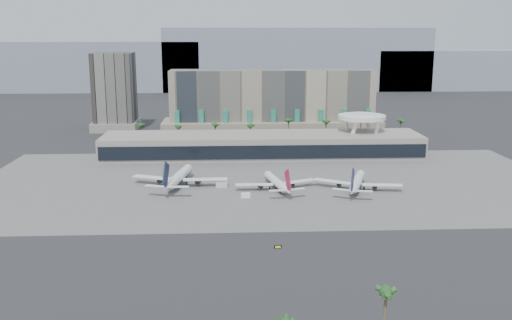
{
  "coord_description": "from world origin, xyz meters",
  "views": [
    {
      "loc": [
        -17.68,
        -190.43,
        65.6
      ],
      "look_at": [
        -6.7,
        40.0,
        13.62
      ],
      "focal_mm": 40.0,
      "sensor_mm": 36.0,
      "label": 1
    }
  ],
  "objects_px": {
    "airliner_right": "(357,182)",
    "service_vehicle_a": "(222,184)",
    "taxiway_sign": "(278,247)",
    "service_vehicle_b": "(246,195)",
    "airliner_left": "(179,177)",
    "airliner_centre": "(277,182)"
  },
  "relations": [
    {
      "from": "airliner_centre",
      "to": "airliner_right",
      "type": "relative_size",
      "value": 0.96
    },
    {
      "from": "airliner_left",
      "to": "taxiway_sign",
      "type": "relative_size",
      "value": 18.91
    },
    {
      "from": "airliner_left",
      "to": "airliner_centre",
      "type": "height_order",
      "value": "airliner_left"
    },
    {
      "from": "airliner_centre",
      "to": "taxiway_sign",
      "type": "xyz_separation_m",
      "value": [
        -5.21,
        -67.56,
        -2.67
      ]
    },
    {
      "from": "service_vehicle_b",
      "to": "airliner_centre",
      "type": "bearing_deg",
      "value": 37.17
    },
    {
      "from": "airliner_centre",
      "to": "airliner_right",
      "type": "height_order",
      "value": "airliner_right"
    },
    {
      "from": "airliner_left",
      "to": "service_vehicle_b",
      "type": "distance_m",
      "value": 34.68
    },
    {
      "from": "airliner_right",
      "to": "service_vehicle_b",
      "type": "relative_size",
      "value": 10.18
    },
    {
      "from": "taxiway_sign",
      "to": "service_vehicle_a",
      "type": "bearing_deg",
      "value": 94.28
    },
    {
      "from": "taxiway_sign",
      "to": "airliner_left",
      "type": "bearing_deg",
      "value": 106.32
    },
    {
      "from": "service_vehicle_a",
      "to": "taxiway_sign",
      "type": "xyz_separation_m",
      "value": [
        18.18,
        -72.29,
        -0.71
      ]
    },
    {
      "from": "airliner_right",
      "to": "service_vehicle_a",
      "type": "height_order",
      "value": "airliner_right"
    },
    {
      "from": "service_vehicle_b",
      "to": "taxiway_sign",
      "type": "xyz_separation_m",
      "value": [
        8.37,
        -55.74,
        -0.43
      ]
    },
    {
      "from": "airliner_right",
      "to": "taxiway_sign",
      "type": "distance_m",
      "value": 76.02
    },
    {
      "from": "airliner_left",
      "to": "service_vehicle_b",
      "type": "bearing_deg",
      "value": -23.82
    },
    {
      "from": "airliner_left",
      "to": "service_vehicle_a",
      "type": "distance_m",
      "value": 19.16
    },
    {
      "from": "airliner_left",
      "to": "airliner_right",
      "type": "bearing_deg",
      "value": 2.9
    },
    {
      "from": "service_vehicle_a",
      "to": "service_vehicle_b",
      "type": "bearing_deg",
      "value": -58.04
    },
    {
      "from": "airliner_right",
      "to": "service_vehicle_b",
      "type": "bearing_deg",
      "value": -149.65
    },
    {
      "from": "service_vehicle_a",
      "to": "taxiway_sign",
      "type": "distance_m",
      "value": 74.54
    },
    {
      "from": "airliner_left",
      "to": "airliner_right",
      "type": "relative_size",
      "value": 1.16
    },
    {
      "from": "taxiway_sign",
      "to": "airliner_centre",
      "type": "bearing_deg",
      "value": 75.75
    }
  ]
}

